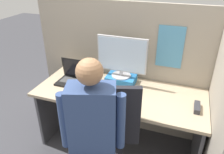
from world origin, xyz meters
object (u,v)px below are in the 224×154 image
object	(u,v)px
paper_box	(121,79)
person	(88,134)
carrot_toy	(116,98)
laptop	(74,78)
office_chair	(103,147)
monitor	(122,57)
stapler	(197,107)

from	to	relation	value
paper_box	person	xyz separation A→B (m)	(0.03, -0.90, 0.02)
carrot_toy	person	xyz separation A→B (m)	(-0.02, -0.56, 0.04)
paper_box	laptop	distance (m)	0.51
office_chair	person	xyz separation A→B (m)	(-0.05, -0.15, 0.26)
monitor	person	bearing A→B (deg)	-87.81
monitor	office_chair	bearing A→B (deg)	-83.79
paper_box	carrot_toy	size ratio (longest dim) A/B	2.09
paper_box	office_chair	world-z (taller)	office_chair
monitor	stapler	bearing A→B (deg)	-17.42
stapler	carrot_toy	xyz separation A→B (m)	(-0.72, -0.09, -0.00)
laptop	office_chair	distance (m)	0.85
laptop	office_chair	world-z (taller)	office_chair
laptop	carrot_toy	xyz separation A→B (m)	(0.54, -0.17, -0.03)
monitor	person	world-z (taller)	person
paper_box	office_chair	distance (m)	0.80
paper_box	person	world-z (taller)	person
stapler	person	world-z (taller)	person
stapler	office_chair	xyz separation A→B (m)	(-0.70, -0.51, -0.22)
monitor	carrot_toy	bearing A→B (deg)	-80.42
monitor	stapler	size ratio (longest dim) A/B	3.22
laptop	stapler	bearing A→B (deg)	-3.55
carrot_toy	person	size ratio (longest dim) A/B	0.11
monitor	carrot_toy	size ratio (longest dim) A/B	3.56
stapler	carrot_toy	distance (m)	0.73
office_chair	monitor	bearing A→B (deg)	96.21
carrot_toy	office_chair	world-z (taller)	office_chair
person	stapler	bearing A→B (deg)	41.45
office_chair	paper_box	bearing A→B (deg)	96.23
monitor	office_chair	distance (m)	0.91
office_chair	person	world-z (taller)	person
paper_box	monitor	size ratio (longest dim) A/B	0.59
paper_box	laptop	world-z (taller)	laptop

